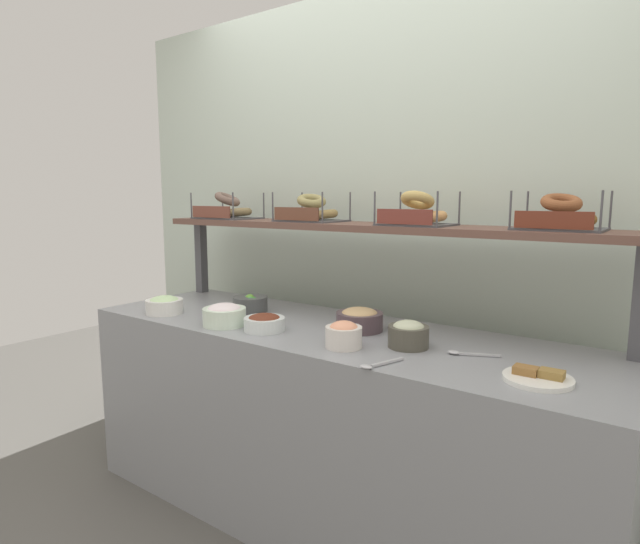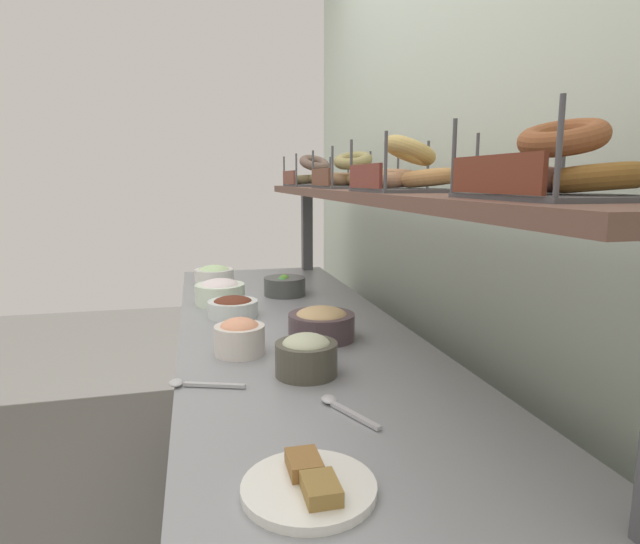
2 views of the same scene
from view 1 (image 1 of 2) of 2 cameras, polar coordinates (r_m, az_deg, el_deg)
name	(u,v)px [view 1 (image 1 of 2)]	position (r m, az deg, el deg)	size (l,w,h in m)	color
ground_plane	(328,516)	(2.53, 0.90, -25.27)	(8.00, 8.00, 0.00)	#595651
back_wall	(392,237)	(2.59, 7.96, 3.82)	(3.49, 0.06, 2.40)	silver
deli_counter	(328,425)	(2.32, 0.92, -16.50)	(2.29, 0.70, 0.85)	gray
shelf_riser_left	(201,258)	(3.06, -12.96, 1.55)	(0.05, 0.05, 0.40)	#4C4C51
upper_shelf	(363,227)	(2.34, 4.77, 5.00)	(2.25, 0.32, 0.03)	brown
bowl_lox_spread	(344,334)	(1.91, 2.63, -6.89)	(0.14, 0.14, 0.10)	silver
bowl_tuna_salad	(408,334)	(1.94, 9.72, -6.75)	(0.15, 0.15, 0.10)	#4C483D
bowl_scallion_spread	(164,305)	(2.56, -16.77, -3.47)	(0.17, 0.17, 0.08)	white
bowl_chocolate_spread	(264,322)	(2.16, -6.16, -5.53)	(0.17, 0.17, 0.07)	white
bowl_cream_cheese	(224,314)	(2.27, -10.50, -4.62)	(0.19, 0.19, 0.10)	white
bowl_veggie_mix	(250,303)	(2.51, -7.70, -3.46)	(0.17, 0.17, 0.09)	#4B4D4D
bowl_hummus	(359,319)	(2.15, 4.38, -5.20)	(0.19, 0.19, 0.10)	#513F45
serving_plate_white	(538,377)	(1.71, 22.90, -10.66)	(0.20, 0.20, 0.04)	white
serving_spoon_near_plate	(465,353)	(1.90, 15.74, -8.60)	(0.17, 0.09, 0.01)	#B7B7BC
serving_spoon_by_edge	(376,365)	(1.72, 6.17, -10.12)	(0.08, 0.17, 0.01)	#B7B7BC
bagel_basket_poppy	(227,210)	(2.85, -10.23, 6.72)	(0.33, 0.24, 0.15)	#4C4C51
bagel_basket_everything	(311,212)	(2.50, -1.02, 6.62)	(0.30, 0.26, 0.14)	#4C4C51
bagel_basket_sesame	(416,214)	(2.19, 10.58, 6.32)	(0.29, 0.26, 0.15)	#4C4C51
bagel_basket_cinnamon_raisin	(560,217)	(2.05, 24.90, 5.50)	(0.30, 0.26, 0.14)	#4C4C51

